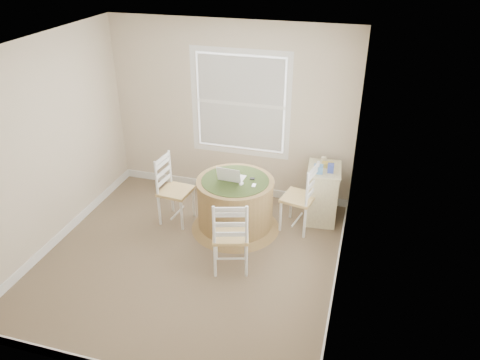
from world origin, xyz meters
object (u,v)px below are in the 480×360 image
(laptop, at_px, (231,177))
(chair_near, at_px, (231,235))
(chair_left, at_px, (176,191))
(corner_chest, at_px, (322,194))
(round_table, at_px, (235,202))
(chair_right, at_px, (299,197))

(laptop, bearing_deg, chair_near, 109.47)
(chair_left, bearing_deg, corner_chest, -66.93)
(laptop, xyz_separation_m, corner_chest, (1.15, 0.55, -0.37))
(chair_near, distance_m, laptop, 0.94)
(round_table, height_order, corner_chest, corner_chest)
(round_table, xyz_separation_m, chair_right, (0.81, 0.24, 0.07))
(chair_near, distance_m, corner_chest, 1.67)
(laptop, bearing_deg, chair_right, -162.66)
(chair_right, bearing_deg, chair_near, -18.10)
(chair_left, relative_size, chair_near, 1.00)
(laptop, height_order, corner_chest, laptop)
(round_table, bearing_deg, chair_right, 11.96)
(laptop, bearing_deg, chair_left, 8.50)
(round_table, xyz_separation_m, corner_chest, (1.09, 0.56, -0.00))
(chair_left, relative_size, chair_right, 1.00)
(chair_right, relative_size, laptop, 2.84)
(chair_near, height_order, corner_chest, chair_near)
(chair_left, relative_size, laptop, 2.84)
(chair_left, xyz_separation_m, laptop, (0.78, 0.07, 0.29))
(round_table, bearing_deg, laptop, 156.67)
(chair_near, bearing_deg, round_table, -93.87)
(chair_right, distance_m, corner_chest, 0.44)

